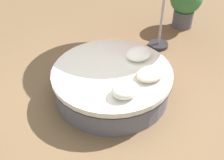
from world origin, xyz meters
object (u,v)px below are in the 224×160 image
throw_pillow_0 (125,90)px  throw_pillow_2 (139,54)px  planter (186,1)px  throw_pillow_1 (150,74)px  round_bed (112,82)px

throw_pillow_0 → throw_pillow_2: bearing=-141.0°
throw_pillow_0 → planter: (-3.16, -1.72, 0.03)m
throw_pillow_2 → throw_pillow_0: bearing=39.0°
throw_pillow_1 → throw_pillow_2: size_ratio=1.12×
throw_pillow_2 → round_bed: bearing=1.9°
throw_pillow_2 → planter: planter is taller
throw_pillow_1 → throw_pillow_2: throw_pillow_2 is taller
throw_pillow_2 → planter: (-2.37, -1.09, 0.03)m
round_bed → planter: size_ratio=1.79×
throw_pillow_2 → planter: size_ratio=0.40×
round_bed → throw_pillow_0: 0.74m
throw_pillow_0 → throw_pillow_1: size_ratio=0.82×
throw_pillow_1 → round_bed: bearing=-52.8°
round_bed → throw_pillow_1: size_ratio=3.95×
round_bed → planter: 3.18m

